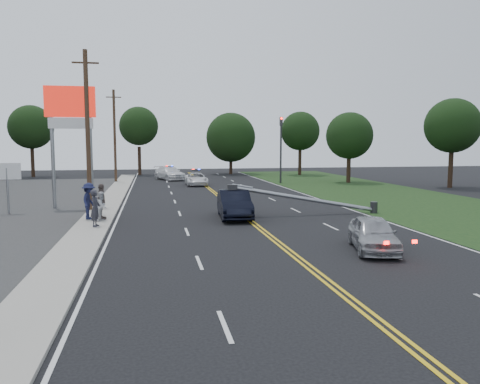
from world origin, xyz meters
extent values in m
plane|color=black|center=(0.00, 0.00, 0.00)|extent=(120.00, 120.00, 0.00)
cube|color=#9D998E|center=(-8.40, 10.00, 0.06)|extent=(1.80, 70.00, 0.12)
cube|color=black|center=(13.50, 10.00, 0.01)|extent=(12.00, 80.00, 0.01)
cube|color=gold|center=(0.00, 10.00, 0.01)|extent=(0.36, 80.00, 0.00)
cylinder|color=gray|center=(-11.70, 14.00, 3.50)|extent=(0.24, 0.24, 7.00)
cylinder|color=gray|center=(-9.30, 14.00, 3.50)|extent=(0.24, 0.24, 7.00)
cube|color=red|center=(-10.50, 14.00, 7.00)|extent=(3.20, 0.35, 2.00)
cube|color=white|center=(-10.50, 14.00, 5.60)|extent=(2.80, 0.30, 0.70)
cylinder|color=gray|center=(-14.00, 12.00, 1.40)|extent=(0.14, 0.14, 2.80)
cube|color=white|center=(-14.00, 12.00, 2.60)|extent=(1.60, 0.12, 1.00)
cylinder|color=#2D2D30|center=(8.30, 30.00, 3.50)|extent=(0.20, 0.20, 7.00)
cube|color=#2D2D30|center=(8.30, 30.00, 6.60)|extent=(0.28, 0.28, 0.90)
sphere|color=#FF0C07|center=(8.30, 29.84, 6.90)|extent=(0.22, 0.22, 0.22)
cylinder|color=#2D2D30|center=(8.10, 8.00, 0.35)|extent=(0.44, 0.44, 0.70)
cylinder|color=gray|center=(3.67, 8.00, 0.98)|extent=(8.90, 0.24, 1.80)
cube|color=#2D2D30|center=(-0.76, 8.00, 1.76)|extent=(0.55, 0.32, 0.30)
cylinder|color=#382619|center=(-9.20, 12.00, 5.00)|extent=(0.28, 0.28, 10.00)
cube|color=#382619|center=(-9.20, 12.00, 9.20)|extent=(1.60, 0.10, 0.10)
cylinder|color=#382619|center=(-9.20, 34.00, 5.00)|extent=(0.28, 0.28, 10.00)
cube|color=#382619|center=(-9.20, 34.00, 9.20)|extent=(1.60, 0.10, 0.10)
cylinder|color=black|center=(-20.19, 44.76, 1.83)|extent=(0.44, 0.44, 3.67)
sphere|color=black|center=(-20.19, 44.76, 6.31)|extent=(5.49, 5.49, 5.49)
cylinder|color=black|center=(-6.94, 46.08, 1.91)|extent=(0.44, 0.44, 3.81)
sphere|color=black|center=(-6.94, 46.08, 6.57)|extent=(5.17, 5.17, 5.17)
cylinder|color=black|center=(5.50, 45.64, 1.47)|extent=(0.44, 0.44, 2.95)
sphere|color=black|center=(5.50, 45.64, 5.07)|extent=(6.81, 6.81, 6.81)
cylinder|color=black|center=(14.39, 42.14, 1.71)|extent=(0.44, 0.44, 3.43)
sphere|color=black|center=(14.39, 42.14, 5.90)|extent=(5.20, 5.20, 5.20)
cylinder|color=black|center=(15.78, 29.31, 1.48)|extent=(0.44, 0.44, 2.96)
sphere|color=black|center=(15.78, 29.31, 5.10)|extent=(5.05, 5.05, 5.05)
cylinder|color=black|center=(23.01, 21.96, 1.73)|extent=(0.44, 0.44, 3.46)
sphere|color=black|center=(23.01, 21.96, 5.96)|extent=(5.20, 5.20, 5.20)
imported|color=black|center=(-0.68, 7.79, 0.80)|extent=(2.00, 4.94, 1.59)
imported|color=#9D9FA5|center=(3.37, -1.36, 0.69)|extent=(2.62, 4.32, 1.37)
imported|color=silver|center=(-0.87, 29.10, 0.63)|extent=(2.13, 4.57, 1.27)
imported|color=silver|center=(-3.28, 36.84, 0.79)|extent=(3.97, 5.85, 1.57)
imported|color=#2B2A33|center=(-8.15, 5.69, 1.05)|extent=(0.55, 0.74, 1.86)
imported|color=silver|center=(-8.02, 7.44, 0.91)|extent=(0.81, 0.92, 1.58)
imported|color=#191D3F|center=(-8.77, 8.13, 1.13)|extent=(0.93, 1.39, 2.01)
imported|color=#5F514C|center=(-8.08, 7.95, 1.11)|extent=(0.49, 1.16, 1.97)
camera|label=1|loc=(-5.32, -18.52, 4.31)|focal=35.00mm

